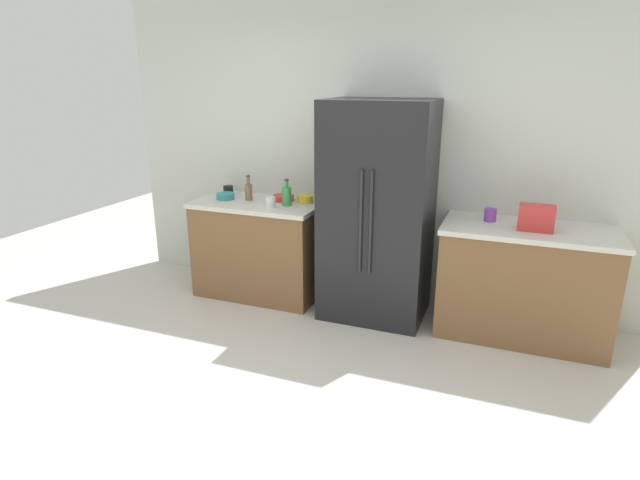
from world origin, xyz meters
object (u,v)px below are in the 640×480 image
Objects in this scene: cup_a at (490,215)px; bowl_b at (283,198)px; cup_b at (270,202)px; bowl_c at (305,199)px; cup_c at (228,190)px; toaster at (536,218)px; refrigerator at (377,212)px; bottle_a at (287,195)px; bottle_b at (249,191)px; bowl_a at (225,196)px.

cup_a reaches higher than bowl_b.
cup_b is 0.61× the size of bowl_c.
bowl_c is at bearing -3.54° from cup_c.
bowl_b is at bearing 174.95° from toaster.
refrigerator is at bearing 6.99° from cup_b.
bottle_a reaches higher than cup_c.
toaster is 2.46× the size of cup_a.
toaster is 2.66× the size of cup_c.
toaster reaches higher than cup_c.
bowl_c is at bearing 10.64° from bottle_b.
toaster is at bearing -5.48° from bowl_c.
bowl_b is at bearing 170.64° from refrigerator.
bottle_b is at bearing 172.10° from bottle_a.
bowl_a is 0.76m from bowl_c.
bottle_a is (-2.04, 0.03, -0.00)m from toaster.
bowl_a is (0.08, -0.19, -0.01)m from cup_c.
cup_a is 1.60m from bowl_c.
bowl_a is at bearing -169.36° from bowl_c.
bowl_c is at bearing 174.52° from toaster.
bottle_a reaches higher than cup_a.
bowl_b is (-0.11, 0.16, -0.07)m from bottle_a.
bowl_a is at bearing -164.66° from bowl_b.
bottle_a is 1.02× the size of bottle_b.
refrigerator is 0.95m from bowl_b.
bowl_a is (-2.35, -0.09, -0.02)m from cup_a.
bottle_a is 1.63× the size of bowl_c.
bottle_b reaches higher than cup_c.
bottle_a is at bearing -179.57° from refrigerator.
toaster is 1.28× the size of bowl_b.
cup_b is at bearing -27.22° from cup_c.
bowl_c is (-1.93, 0.19, -0.06)m from toaster.
refrigerator reaches higher than bowl_b.
bowl_a is at bearing 166.91° from cup_b.
bottle_b is at bearing 151.56° from cup_b.
cup_a is (1.71, 0.11, -0.04)m from bottle_a.
cup_a is at bearing 3.67° from bottle_a.
refrigerator is at bearing -0.35° from bowl_a.
bottle_a reaches higher than bottle_b.
cup_b is (-0.93, -0.11, 0.03)m from refrigerator.
toaster is at bearing -4.90° from cup_c.
cup_a reaches higher than bowl_c.
bottle_a reaches higher than bowl_c.
cup_a is 0.52× the size of bowl_b.
bowl_c reaches higher than bowl_b.
bowl_b is at bearing -4.37° from cup_c.
refrigerator is 10.89× the size of bowl_a.
cup_b is at bearing -89.74° from bowl_b.
refrigerator is at bearing -7.40° from cup_c.
bottle_a is 2.51× the size of cup_c.
bowl_b is at bearing 15.34° from bowl_a.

